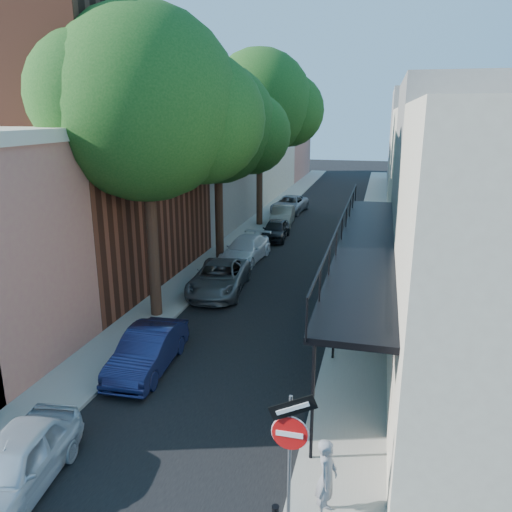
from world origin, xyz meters
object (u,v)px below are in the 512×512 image
Objects in this scene: parked_car_e at (276,230)px; parked_car_f at (282,216)px; parked_car_a at (14,466)px; pedestrian at (327,478)px; oak_far at (267,105)px; oak_mid at (226,127)px; parked_car_g at (290,204)px; parked_car_d at (246,250)px; sign_post at (290,439)px; oak_near at (159,109)px; parked_car_c at (219,278)px; parked_car_b at (148,350)px.

parked_car_f reaches higher than parked_car_e.
pedestrian is at bearing 0.35° from parked_car_a.
oak_mid is at bearing -90.41° from oak_far.
oak_mid is 2.77× the size of parked_car_e.
parked_car_g is 31.52m from pedestrian.
parked_car_g is at bearing 82.53° from parked_car_a.
parked_car_d is 0.93× the size of parked_car_g.
sign_post is 0.67× the size of parked_car_d.
sign_post reaches higher than parked_car_g.
oak_mid is at bearing 85.18° from parked_car_a.
oak_near is 8.01m from oak_mid.
parked_car_a is at bearing -96.97° from parked_car_c.
parked_car_g is (-5.76, 31.31, -1.37)m from sign_post.
parked_car_f is at bearing 18.67° from pedestrian.
pedestrian is (6.05, -4.63, 0.30)m from parked_car_b.
parked_car_f is (1.12, 17.28, -7.20)m from oak_near.
parked_car_b is at bearing -74.94° from oak_near.
parked_car_f reaches higher than parked_car_g.
parked_car_a is 0.81× the size of parked_car_g.
sign_post is 27.15m from parked_car_f.
parked_car_e is at bearing 88.66° from parked_car_d.
oak_mid is 8.36m from parked_car_e.
parked_car_c reaches higher than parked_car_g.
oak_far is at bearing 84.15° from parked_car_a.
oak_mid is 6.48m from parked_car_d.
oak_far is at bearing 108.65° from parked_car_e.
parked_car_c is 2.89× the size of pedestrian.
oak_near is at bearing -89.63° from oak_mid.
oak_mid reaches higher than sign_post.
parked_car_d is at bearing -98.57° from parked_car_e.
parked_car_b is (1.12, -21.22, -7.61)m from oak_far.
parked_car_a is 17.70m from parked_car_d.
parked_car_a is at bearing -88.38° from oak_far.
sign_post is 12.77m from oak_near.
oak_mid is 18.83m from parked_car_a.
parked_car_d is at bearing 107.92° from sign_post.
sign_post is 13.54m from parked_car_c.
parked_car_f is 0.86× the size of parked_car_g.
parked_car_c is at bearing -83.97° from parked_car_g.
parked_car_b is at bearing 78.74° from parked_car_a.
oak_mid is 2.65× the size of parked_car_a.
parked_car_d is (0.99, 0.01, -6.41)m from oak_mid.
oak_far is 2.66× the size of parked_car_d.
oak_mid is at bearing 28.89° from pedestrian.
oak_mid is 0.86× the size of oak_far.
parked_car_e is 4.21m from parked_car_f.
oak_near is 2.96× the size of parked_car_a.
oak_near reaches higher than sign_post.
oak_mid is 13.81m from parked_car_b.
oak_far is (0.01, 17.01, 0.38)m from oak_near.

